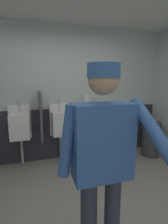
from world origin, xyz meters
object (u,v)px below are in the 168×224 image
(urinal_left, at_px, (20,126))
(urinal_right, at_px, (97,120))
(soap_dispenser, at_px, (86,99))
(trash_bin, at_px, (151,139))
(person, at_px, (102,152))
(urinal_middle, at_px, (61,123))

(urinal_left, height_order, urinal_right, same)
(urinal_right, xyz_separation_m, soap_dispenser, (-0.20, 0.12, 0.44))
(urinal_left, height_order, trash_bin, urinal_left)
(person, relative_size, soap_dispenser, 9.59)
(urinal_right, bearing_deg, person, -109.92)
(trash_bin, bearing_deg, person, -137.14)
(urinal_middle, height_order, soap_dispenser, soap_dispenser)
(person, bearing_deg, soap_dispenser, 75.99)
(urinal_middle, relative_size, soap_dispenser, 6.89)
(urinal_left, xyz_separation_m, urinal_right, (1.50, 0.00, 0.00))
(urinal_middle, bearing_deg, trash_bin, -9.63)
(person, xyz_separation_m, trash_bin, (1.86, 1.73, -0.67))
(urinal_middle, xyz_separation_m, urinal_right, (0.75, 0.00, 0.00))
(urinal_left, distance_m, urinal_middle, 0.75)
(urinal_left, height_order, soap_dispenser, soap_dispenser)
(urinal_middle, height_order, person, person)
(person, height_order, soap_dispenser, person)
(person, distance_m, soap_dispenser, 2.24)
(urinal_middle, bearing_deg, urinal_left, 180.00)
(urinal_left, relative_size, person, 0.72)
(urinal_left, bearing_deg, urinal_right, 0.00)
(urinal_right, xyz_separation_m, person, (-0.74, -2.05, 0.25))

